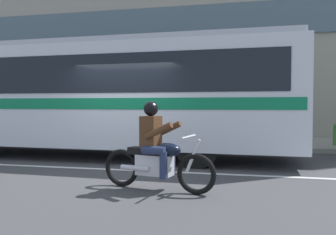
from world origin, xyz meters
The scene contains 5 objects.
ground_plane centered at (0.00, 0.00, 0.00)m, with size 60.00×60.00×0.00m, color #3D3D3F.
sidewalk_curb centered at (0.00, 5.10, 0.07)m, with size 28.00×3.80×0.15m, color gray.
lane_center_stripe centered at (0.00, -0.60, 0.00)m, with size 26.60×0.14×0.01m, color silver.
transit_bus centered at (-1.31, 1.19, 1.88)m, with size 11.41×2.90×3.22m.
motorcycle_with_rider centered at (1.37, -2.23, 0.66)m, with size 2.12×0.72×1.56m.
Camera 1 is at (2.85, -8.02, 1.51)m, focal length 36.57 mm.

